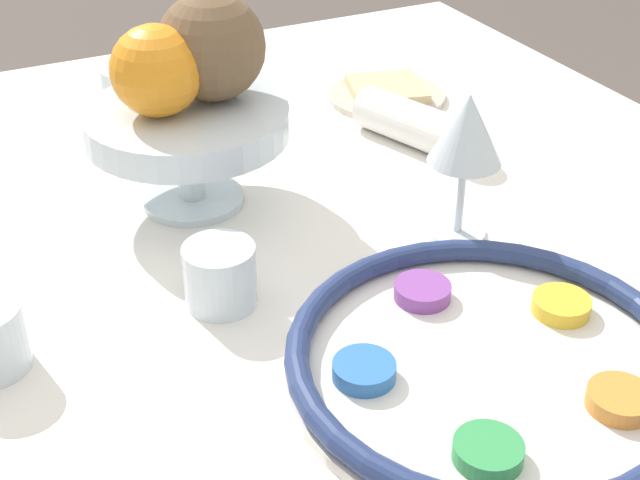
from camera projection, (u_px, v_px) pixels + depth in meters
seder_plate at (490, 360)px, 0.70m from camera, size 0.33×0.33×0.03m
wine_glass at (467, 133)px, 0.83m from camera, size 0.07×0.07×0.15m
fruit_stand at (187, 129)px, 0.90m from camera, size 0.21×0.21×0.11m
orange_fruit at (156, 71)px, 0.85m from camera, size 0.09×0.09×0.09m
coconut at (211, 47)px, 0.88m from camera, size 0.11×0.11×0.11m
bread_plate at (386, 93)px, 1.17m from camera, size 0.15×0.15×0.02m
napkin_roll at (415, 125)px, 1.05m from camera, size 0.16×0.10×0.05m
cup_mid at (220, 275)px, 0.78m from camera, size 0.06×0.06×0.06m
cup_far at (127, 90)px, 1.13m from camera, size 0.06×0.06×0.06m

